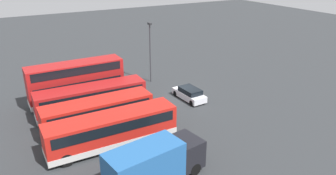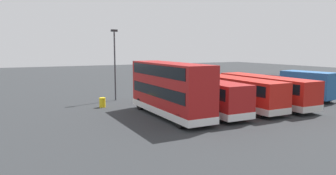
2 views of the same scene
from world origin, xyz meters
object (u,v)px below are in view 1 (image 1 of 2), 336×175
(car_hatchback_silver, at_px, (189,94))
(bus_double_decker_fourth, at_px, (76,81))
(bus_single_deck_third, at_px, (92,98))
(bus_single_deck_second, at_px, (98,113))
(lamp_post_tall, at_px, (150,48))
(waste_bin_yellow, at_px, (120,77))
(bus_single_deck_near_end, at_px, (112,129))
(box_truck_blue, at_px, (154,163))

(car_hatchback_silver, bearing_deg, bus_double_decker_fourth, 62.50)
(bus_single_deck_third, bearing_deg, car_hatchback_silver, -101.68)
(bus_single_deck_second, xyz_separation_m, bus_single_deck_third, (3.74, -0.54, 0.00))
(lamp_post_tall, bearing_deg, waste_bin_yellow, 54.34)
(bus_single_deck_near_end, relative_size, car_hatchback_silver, 2.50)
(bus_double_decker_fourth, xyz_separation_m, car_hatchback_silver, (-5.88, -11.29, -1.75))
(bus_single_deck_second, distance_m, lamp_post_tall, 13.73)
(bus_single_deck_third, height_order, box_truck_blue, box_truck_blue)
(bus_single_deck_near_end, bearing_deg, bus_single_deck_second, 1.68)
(bus_single_deck_near_end, distance_m, car_hatchback_silver, 12.30)
(box_truck_blue, bearing_deg, car_hatchback_silver, -42.51)
(bus_single_deck_near_end, bearing_deg, box_truck_blue, -172.55)
(bus_single_deck_near_end, relative_size, bus_double_decker_fourth, 1.09)
(waste_bin_yellow, bearing_deg, bus_double_decker_fourth, 120.46)
(bus_single_deck_second, xyz_separation_m, bus_double_decker_fourth, (7.40, 0.00, 0.83))
(bus_double_decker_fourth, bearing_deg, car_hatchback_silver, -117.50)
(bus_single_deck_near_end, height_order, bus_single_deck_second, same)
(box_truck_blue, xyz_separation_m, waste_bin_yellow, (21.11, -5.75, -1.23))
(bus_single_deck_second, relative_size, car_hatchback_silver, 2.29)
(bus_single_deck_near_end, distance_m, waste_bin_yellow, 16.27)
(lamp_post_tall, distance_m, waste_bin_yellow, 5.81)
(bus_single_deck_near_end, xyz_separation_m, box_truck_blue, (-6.27, -0.82, 0.08))
(waste_bin_yellow, bearing_deg, bus_single_deck_third, 141.06)
(bus_single_deck_near_end, relative_size, bus_single_deck_third, 1.00)
(car_hatchback_silver, bearing_deg, bus_single_deck_third, 78.32)
(bus_single_deck_third, bearing_deg, box_truck_blue, -178.40)
(bus_single_deck_third, distance_m, bus_double_decker_fourth, 3.79)
(bus_double_decker_fourth, distance_m, car_hatchback_silver, 12.85)
(bus_single_deck_second, relative_size, box_truck_blue, 1.34)
(box_truck_blue, bearing_deg, bus_single_deck_near_end, 7.45)
(bus_single_deck_near_end, relative_size, waste_bin_yellow, 11.99)
(bus_single_deck_third, height_order, waste_bin_yellow, bus_single_deck_third)
(bus_double_decker_fourth, bearing_deg, bus_single_deck_second, -179.99)
(bus_single_deck_near_end, distance_m, bus_single_deck_third, 7.27)
(box_truck_blue, bearing_deg, bus_single_deck_third, 1.60)
(car_hatchback_silver, bearing_deg, lamp_post_tall, 9.67)
(box_truck_blue, bearing_deg, bus_single_deck_second, 5.39)
(bus_single_deck_third, bearing_deg, bus_single_deck_near_end, 176.53)
(car_hatchback_silver, bearing_deg, box_truck_blue, 137.49)
(bus_single_deck_third, height_order, car_hatchback_silver, bus_single_deck_third)
(bus_single_deck_second, height_order, box_truck_blue, box_truck_blue)
(lamp_post_tall, bearing_deg, car_hatchback_silver, -170.33)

